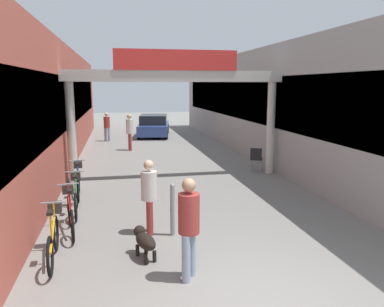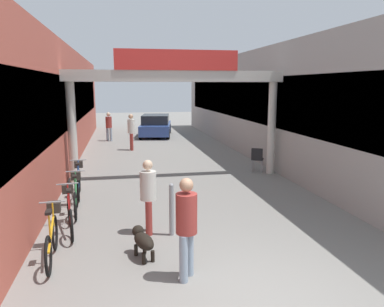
{
  "view_description": "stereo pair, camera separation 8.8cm",
  "coord_description": "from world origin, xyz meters",
  "px_view_note": "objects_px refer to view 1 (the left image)",
  "views": [
    {
      "loc": [
        -1.93,
        -4.5,
        3.07
      ],
      "look_at": [
        0.0,
        5.08,
        1.3
      ],
      "focal_mm": 35.0,
      "sensor_mm": 36.0,
      "label": 1
    },
    {
      "loc": [
        -1.85,
        -4.52,
        3.07
      ],
      "look_at": [
        0.0,
        5.08,
        1.3
      ],
      "focal_mm": 35.0,
      "sensor_mm": 36.0,
      "label": 2
    }
  ],
  "objects_px": {
    "pedestrian_carrying_crate": "(130,130)",
    "bicycle_blue_farthest": "(78,181)",
    "bicycle_orange_nearest": "(53,236)",
    "parked_car_blue": "(154,126)",
    "cafe_chair_black_nearer": "(256,157)",
    "pedestrian_companion": "(149,192)",
    "bollard_post_metal": "(173,209)",
    "pedestrian_with_dog": "(189,222)",
    "bicycle_green_third": "(76,195)",
    "bicycle_red_second": "(70,212)",
    "pedestrian_elderly_walking": "(107,125)",
    "dog_on_leash": "(144,240)"
  },
  "relations": [
    {
      "from": "bicycle_blue_farthest",
      "to": "bollard_post_metal",
      "type": "bearing_deg",
      "value": -56.87
    },
    {
      "from": "bicycle_orange_nearest",
      "to": "parked_car_blue",
      "type": "height_order",
      "value": "parked_car_blue"
    },
    {
      "from": "pedestrian_companion",
      "to": "pedestrian_elderly_walking",
      "type": "relative_size",
      "value": 0.97
    },
    {
      "from": "pedestrian_elderly_walking",
      "to": "bicycle_red_second",
      "type": "relative_size",
      "value": 0.96
    },
    {
      "from": "pedestrian_with_dog",
      "to": "bicycle_blue_farthest",
      "type": "distance_m",
      "value": 5.64
    },
    {
      "from": "bicycle_red_second",
      "to": "bollard_post_metal",
      "type": "bearing_deg",
      "value": -17.04
    },
    {
      "from": "cafe_chair_black_nearer",
      "to": "parked_car_blue",
      "type": "height_order",
      "value": "parked_car_blue"
    },
    {
      "from": "bicycle_orange_nearest",
      "to": "dog_on_leash",
      "type": "bearing_deg",
      "value": -9.14
    },
    {
      "from": "pedestrian_companion",
      "to": "bollard_post_metal",
      "type": "bearing_deg",
      "value": -24.47
    },
    {
      "from": "bicycle_blue_farthest",
      "to": "pedestrian_carrying_crate",
      "type": "bearing_deg",
      "value": 77.0
    },
    {
      "from": "pedestrian_carrying_crate",
      "to": "bicycle_blue_farthest",
      "type": "relative_size",
      "value": 1.03
    },
    {
      "from": "bicycle_orange_nearest",
      "to": "pedestrian_carrying_crate",
      "type": "bearing_deg",
      "value": 81.22
    },
    {
      "from": "bicycle_blue_farthest",
      "to": "cafe_chair_black_nearer",
      "type": "xyz_separation_m",
      "value": [
        5.99,
        1.78,
        0.1
      ]
    },
    {
      "from": "pedestrian_elderly_walking",
      "to": "parked_car_blue",
      "type": "xyz_separation_m",
      "value": [
        2.79,
        1.61,
        -0.28
      ]
    },
    {
      "from": "bicycle_red_second",
      "to": "parked_car_blue",
      "type": "distance_m",
      "value": 15.43
    },
    {
      "from": "bicycle_green_third",
      "to": "pedestrian_elderly_walking",
      "type": "bearing_deg",
      "value": 87.7
    },
    {
      "from": "pedestrian_carrying_crate",
      "to": "pedestrian_with_dog",
      "type": "bearing_deg",
      "value": -87.88
    },
    {
      "from": "dog_on_leash",
      "to": "parked_car_blue",
      "type": "relative_size",
      "value": 0.18
    },
    {
      "from": "pedestrian_elderly_walking",
      "to": "bicycle_blue_farthest",
      "type": "relative_size",
      "value": 0.96
    },
    {
      "from": "dog_on_leash",
      "to": "cafe_chair_black_nearer",
      "type": "distance_m",
      "value": 7.53
    },
    {
      "from": "bicycle_red_second",
      "to": "dog_on_leash",
      "type": "bearing_deg",
      "value": -47.33
    },
    {
      "from": "dog_on_leash",
      "to": "cafe_chair_black_nearer",
      "type": "bearing_deg",
      "value": 53.71
    },
    {
      "from": "pedestrian_with_dog",
      "to": "bicycle_orange_nearest",
      "type": "bearing_deg",
      "value": 152.9
    },
    {
      "from": "dog_on_leash",
      "to": "bicycle_orange_nearest",
      "type": "bearing_deg",
      "value": 170.86
    },
    {
      "from": "pedestrian_with_dog",
      "to": "bicycle_orange_nearest",
      "type": "distance_m",
      "value": 2.56
    },
    {
      "from": "pedestrian_with_dog",
      "to": "pedestrian_carrying_crate",
      "type": "xyz_separation_m",
      "value": [
        -0.47,
        12.61,
        0.05
      ]
    },
    {
      "from": "pedestrian_with_dog",
      "to": "parked_car_blue",
      "type": "distance_m",
      "value": 17.58
    },
    {
      "from": "bicycle_orange_nearest",
      "to": "bicycle_red_second",
      "type": "height_order",
      "value": "same"
    },
    {
      "from": "pedestrian_companion",
      "to": "bollard_post_metal",
      "type": "xyz_separation_m",
      "value": [
        0.46,
        -0.21,
        -0.33
      ]
    },
    {
      "from": "bicycle_red_second",
      "to": "parked_car_blue",
      "type": "relative_size",
      "value": 0.4
    },
    {
      "from": "pedestrian_companion",
      "to": "parked_car_blue",
      "type": "distance_m",
      "value": 15.6
    },
    {
      "from": "pedestrian_with_dog",
      "to": "pedestrian_elderly_walking",
      "type": "distance_m",
      "value": 16.02
    },
    {
      "from": "pedestrian_carrying_crate",
      "to": "bicycle_blue_farthest",
      "type": "xyz_separation_m",
      "value": [
        -1.72,
        -7.43,
        -0.57
      ]
    },
    {
      "from": "pedestrian_carrying_crate",
      "to": "bicycle_red_second",
      "type": "relative_size",
      "value": 1.04
    },
    {
      "from": "pedestrian_companion",
      "to": "cafe_chair_black_nearer",
      "type": "relative_size",
      "value": 1.77
    },
    {
      "from": "dog_on_leash",
      "to": "bicycle_red_second",
      "type": "xyz_separation_m",
      "value": [
        -1.45,
        1.58,
        0.11
      ]
    },
    {
      "from": "pedestrian_companion",
      "to": "bicycle_blue_farthest",
      "type": "bearing_deg",
      "value": 118.84
    },
    {
      "from": "pedestrian_with_dog",
      "to": "bicycle_blue_farthest",
      "type": "height_order",
      "value": "pedestrian_with_dog"
    },
    {
      "from": "pedestrian_carrying_crate",
      "to": "pedestrian_companion",
      "type": "bearing_deg",
      "value": -89.91
    },
    {
      "from": "pedestrian_elderly_walking",
      "to": "cafe_chair_black_nearer",
      "type": "bearing_deg",
      "value": -58.88
    },
    {
      "from": "bicycle_blue_farthest",
      "to": "bicycle_red_second",
      "type": "bearing_deg",
      "value": -88.23
    },
    {
      "from": "pedestrian_carrying_crate",
      "to": "cafe_chair_black_nearer",
      "type": "relative_size",
      "value": 1.96
    },
    {
      "from": "dog_on_leash",
      "to": "bicycle_blue_farthest",
      "type": "relative_size",
      "value": 0.45
    },
    {
      "from": "bicycle_green_third",
      "to": "bollard_post_metal",
      "type": "height_order",
      "value": "bollard_post_metal"
    },
    {
      "from": "pedestrian_companion",
      "to": "bicycle_orange_nearest",
      "type": "bearing_deg",
      "value": -153.75
    },
    {
      "from": "bicycle_red_second",
      "to": "parked_car_blue",
      "type": "bearing_deg",
      "value": 77.73
    },
    {
      "from": "bollard_post_metal",
      "to": "parked_car_blue",
      "type": "xyz_separation_m",
      "value": [
        1.17,
        15.72,
        0.08
      ]
    },
    {
      "from": "pedestrian_companion",
      "to": "pedestrian_elderly_walking",
      "type": "xyz_separation_m",
      "value": [
        -1.16,
        13.91,
        0.03
      ]
    },
    {
      "from": "bicycle_red_second",
      "to": "cafe_chair_black_nearer",
      "type": "bearing_deg",
      "value": 37.25
    },
    {
      "from": "bicycle_orange_nearest",
      "to": "parked_car_blue",
      "type": "xyz_separation_m",
      "value": [
        3.42,
        16.4,
        0.21
      ]
    }
  ]
}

